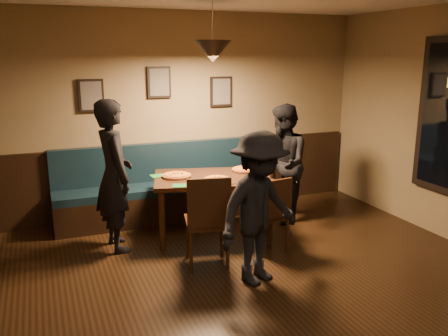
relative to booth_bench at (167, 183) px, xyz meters
The scene contains 21 objects.
wall_back 0.95m from the booth_bench, 90.00° to the left, with size 6.00×6.00×0.00m, color #8C704F.
wainscot 0.27m from the booth_bench, 90.00° to the left, with size 5.88×0.06×1.00m, color black.
booth_bench is the anchor object (origin of this frame).
picture_left 1.52m from the booth_bench, 163.30° to the left, with size 0.32×0.04×0.42m, color black.
picture_center 1.38m from the booth_bench, 90.00° to the left, with size 0.32×0.04×0.42m, color black.
picture_right 1.52m from the booth_bench, 16.70° to the left, with size 0.32×0.04×0.42m, color black.
pendant_lamp 1.97m from the booth_bench, 65.97° to the right, with size 0.44×0.44×0.25m, color black.
dining_table 0.91m from the booth_bench, 65.97° to the right, with size 1.43×0.92×0.76m, color #311D0D.
chair_near_left 1.58m from the booth_bench, 89.59° to the right, with size 0.45×0.45×1.02m, color black, non-canonical shape.
chair_near_right 1.66m from the booth_bench, 61.46° to the right, with size 0.39×0.39×0.88m, color black, non-canonical shape.
diner_left 1.18m from the booth_bench, 136.69° to the right, with size 0.64×0.42×1.75m, color black.
diner_right 1.59m from the booth_bench, 25.36° to the right, with size 0.77×0.60×1.59m, color black.
diner_front 2.18m from the booth_bench, 80.56° to the right, with size 0.98×0.57×1.52m, color black.
pizza_a 0.75m from the booth_bench, 94.88° to the right, with size 0.35×0.35×0.04m, color #C96725.
pizza_b 1.12m from the booth_bench, 71.90° to the right, with size 0.32×0.32×0.04m, color orange.
pizza_c 1.14m from the booth_bench, 40.12° to the right, with size 0.34×0.34×0.04m, color orange.
soda_glass 1.58m from the booth_bench, 48.92° to the right, with size 0.08×0.08×0.16m, color black.
tabasco_bottle 1.27m from the booth_bench, 45.09° to the right, with size 0.03×0.03×0.12m, color #A1050E.
napkin_a 0.67m from the booth_bench, 115.20° to the right, with size 0.17×0.17×0.01m, color #1E7023.
napkin_b 1.12m from the booth_bench, 97.41° to the right, with size 0.15×0.15×0.01m, color #1B672F.
cutlery_set 1.32m from the booth_bench, 74.20° to the right, with size 0.02×0.18×0.00m, color #B8B8BD.
Camera 1 is at (-1.56, -2.82, 2.22)m, focal length 37.57 mm.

